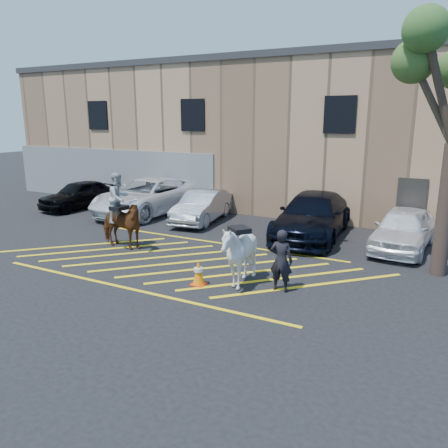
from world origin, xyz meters
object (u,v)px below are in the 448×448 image
at_px(car_white_suv, 403,229).
at_px(car_blue_suv, 313,216).
at_px(handler, 281,260).
at_px(saddled_white, 239,254).
at_px(car_white_pickup, 148,196).
at_px(car_black_suv, 80,194).
at_px(mounted_bay, 120,218).
at_px(traffic_cone, 199,272).
at_px(car_silver_sedan, 202,206).

bearing_deg(car_white_suv, car_blue_suv, -179.65).
distance_m(handler, saddled_white, 1.14).
bearing_deg(handler, car_blue_suv, -83.76).
relative_size(car_white_pickup, car_blue_suv, 1.07).
distance_m(car_white_pickup, saddled_white, 10.05).
height_order(handler, saddled_white, saddled_white).
bearing_deg(car_white_pickup, car_black_suv, -167.79).
height_order(car_white_pickup, car_white_suv, car_white_pickup).
height_order(car_black_suv, car_white_pickup, car_white_pickup).
relative_size(mounted_bay, saddled_white, 1.23).
distance_m(car_blue_suv, mounted_bay, 7.23).
bearing_deg(saddled_white, car_white_pickup, 141.21).
xyz_separation_m(car_blue_suv, saddled_white, (-0.28, -5.96, 0.08)).
relative_size(car_white_pickup, handler, 3.59).
height_order(mounted_bay, saddled_white, mounted_bay).
bearing_deg(car_blue_suv, traffic_cone, -105.21).
relative_size(saddled_white, traffic_cone, 2.97).
xyz_separation_m(car_silver_sedan, mounted_bay, (-0.49, -4.82, 0.40)).
bearing_deg(car_white_pickup, car_silver_sedan, 0.51).
distance_m(car_white_pickup, car_blue_suv, 8.11).
bearing_deg(car_white_suv, mounted_bay, -149.02).
relative_size(car_blue_suv, saddled_white, 2.60).
xyz_separation_m(car_white_suv, saddled_white, (-3.56, -5.74, 0.17)).
bearing_deg(mounted_bay, car_silver_sedan, 84.21).
bearing_deg(car_silver_sedan, car_white_suv, -10.21).
relative_size(car_white_pickup, saddled_white, 2.78).
bearing_deg(car_silver_sedan, mounted_bay, -103.50).
xyz_separation_m(mounted_bay, saddled_white, (5.24, -1.28, -0.18)).
height_order(car_black_suv, car_white_suv, car_white_suv).
relative_size(car_white_suv, handler, 2.54).
bearing_deg(car_white_pickup, handler, -30.18).
bearing_deg(car_white_suv, handler, -109.70).
xyz_separation_m(car_blue_suv, handler, (0.85, -5.75, 0.02)).
relative_size(car_black_suv, car_blue_suv, 0.74).
bearing_deg(car_blue_suv, handler, -85.39).
bearing_deg(car_white_suv, car_silver_sedan, -178.40).
xyz_separation_m(car_black_suv, car_white_pickup, (3.87, 0.56, 0.13)).
distance_m(car_black_suv, car_white_suv, 15.27).
bearing_deg(handler, car_white_suv, -115.96).
bearing_deg(handler, car_white_pickup, -36.34).
height_order(car_white_pickup, saddled_white, saddled_white).
distance_m(car_black_suv, saddled_white, 13.03).
relative_size(car_white_pickup, car_silver_sedan, 1.46).
relative_size(car_silver_sedan, car_white_suv, 0.97).
bearing_deg(car_white_pickup, traffic_cone, -40.71).
xyz_separation_m(car_white_suv, mounted_bay, (-8.80, -4.46, 0.35)).
distance_m(car_black_suv, car_white_pickup, 3.91).
xyz_separation_m(saddled_white, traffic_cone, (-1.02, -0.45, -0.53)).
xyz_separation_m(car_white_suv, traffic_cone, (-4.58, -6.19, -0.36)).
distance_m(car_black_suv, handler, 13.97).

